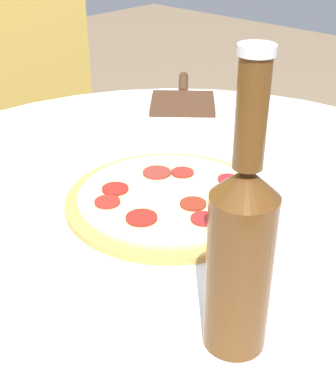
{
  "coord_description": "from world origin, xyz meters",
  "views": [
    {
      "loc": [
        -0.49,
        -0.44,
        1.1
      ],
      "look_at": [
        -0.0,
        0.02,
        0.72
      ],
      "focal_mm": 50.0,
      "sensor_mm": 36.0,
      "label": 1
    }
  ],
  "objects": [
    {
      "name": "pizza_paddle",
      "position": [
        0.34,
        0.3,
        0.71
      ],
      "size": [
        0.25,
        0.23,
        0.02
      ],
      "rotation": [
        0.0,
        0.0,
        0.72
      ],
      "color": "#422819",
      "rests_on": "table"
    },
    {
      "name": "pizza",
      "position": [
        -0.0,
        0.02,
        0.71
      ],
      "size": [
        0.3,
        0.3,
        0.02
      ],
      "color": "#C68E47",
      "rests_on": "table"
    },
    {
      "name": "table",
      "position": [
        0.0,
        0.0,
        0.54
      ],
      "size": [
        1.08,
        1.08,
        0.7
      ],
      "color": "white",
      "rests_on": "ground_plane"
    },
    {
      "name": "beer_bottle",
      "position": [
        -0.15,
        -0.21,
        0.81
      ],
      "size": [
        0.06,
        0.06,
        0.3
      ],
      "color": "#563314",
      "rests_on": "table"
    }
  ]
}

